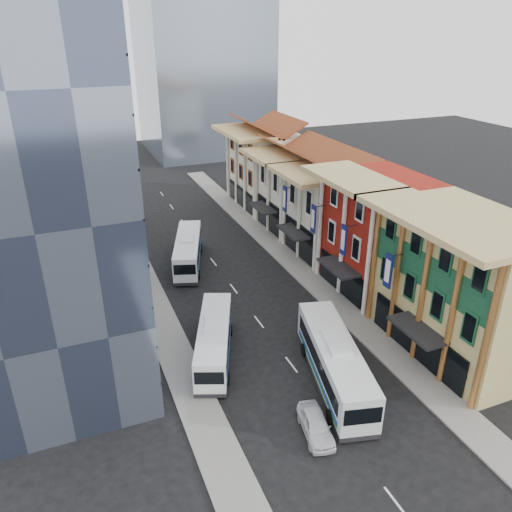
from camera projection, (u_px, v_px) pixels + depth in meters
name	position (u px, v px, depth m)	size (l,w,h in m)	color
ground	(342.00, 431.00, 34.27)	(200.00, 200.00, 0.00)	black
sidewalk_right	(305.00, 274.00, 55.60)	(3.00, 90.00, 0.15)	slate
sidewalk_left	(154.00, 303.00, 49.80)	(3.00, 90.00, 0.15)	slate
shophouse_tan	(464.00, 286.00, 40.71)	(8.00, 14.00, 12.00)	tan
shophouse_red	(378.00, 234.00, 50.78)	(8.00, 10.00, 12.00)	maroon
shophouse_cream_near	(331.00, 213.00, 59.17)	(8.00, 9.00, 10.00)	beige
shophouse_cream_mid	(297.00, 192.00, 66.73)	(8.00, 9.00, 10.00)	beige
shophouse_cream_far	(266.00, 169.00, 75.33)	(8.00, 12.00, 11.00)	beige
office_tower	(34.00, 174.00, 38.06)	(12.00, 26.00, 30.00)	#3E4862
office_block_far	(55.00, 189.00, 61.09)	(10.00, 18.00, 14.00)	gray
bus_left_near	(214.00, 339.00, 41.24)	(2.53, 10.81, 3.47)	white
bus_left_far	(188.00, 250.00, 57.23)	(2.68, 11.44, 3.67)	silver
bus_right	(335.00, 362.00, 38.03)	(2.97, 12.70, 4.07)	silver
sedan_left	(316.00, 425.00, 33.78)	(1.78, 4.42, 1.50)	silver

